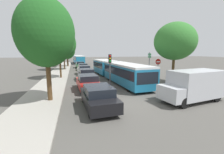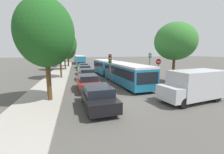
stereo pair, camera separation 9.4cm
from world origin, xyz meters
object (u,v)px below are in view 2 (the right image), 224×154
articulated_bus (115,69)px  no_entry_sign (158,67)px  queued_car_tan (83,67)px  tree_right_near (175,42)px  queued_car_black (98,97)px  white_van (194,85)px  tree_left_far (64,44)px  queued_car_green (81,65)px  tree_left_mid (59,43)px  tree_left_distant (68,50)px  queued_car_red (88,82)px  tree_left_near (45,33)px  city_bus_rear (79,59)px  traffic_light (110,63)px  queued_car_white (84,70)px  direction_sign_post (150,60)px  queued_car_graphite (87,74)px

articulated_bus → no_entry_sign: size_ratio=5.71×
queued_car_tan → tree_right_near: tree_right_near is taller
queued_car_black → queued_car_tan: bearing=-4.5°
articulated_bus → white_van: articulated_bus is taller
no_entry_sign → tree_left_far: size_ratio=0.34×
queued_car_green → tree_left_mid: 14.60m
articulated_bus → queued_car_tan: (-3.64, 10.98, -0.67)m
tree_left_distant → queued_car_red: bearing=-83.6°
tree_left_near → queued_car_tan: bearing=79.5°
city_bus_rear → queued_car_green: size_ratio=2.81×
articulated_bus → city_bus_rear: size_ratio=1.37×
white_van → tree_left_distant: (-10.12, 30.10, 2.78)m
no_entry_sign → tree_left_near: (-11.82, -4.93, 3.06)m
traffic_light → tree_left_near: (-5.58, -4.27, 2.44)m
queued_car_white → tree_left_near: tree_left_near is taller
direction_sign_post → tree_left_far: size_ratio=0.44×
city_bus_rear → direction_sign_post: size_ratio=3.27×
queued_car_red → queued_car_green: bearing=-4.2°
tree_left_far → queued_car_black: bearing=-81.5°
white_van → no_entry_sign: no_entry_sign is taller
queued_car_tan → white_van: size_ratio=0.77×
city_bus_rear → white_van: city_bus_rear is taller
articulated_bus → tree_left_mid: size_ratio=2.36×
queued_car_black → queued_car_green: size_ratio=1.05×
white_van → tree_left_distant: tree_left_distant is taller
queued_car_black → tree_left_mid: size_ratio=0.64×
articulated_bus → tree_left_distant: bearing=-166.1°
articulated_bus → tree_right_near: 7.92m
tree_left_far → city_bus_rear: bearing=79.3°
queued_car_black → white_van: white_van is taller
direction_sign_post → tree_left_near: (-12.39, -8.24, 2.38)m
tree_left_near → tree_right_near: bearing=16.9°
articulated_bus → queued_car_red: (-4.09, -4.86, -0.61)m
queued_car_black → tree_left_near: 5.73m
direction_sign_post → no_entry_sign: bearing=93.1°
white_van → tree_left_mid: tree_left_mid is taller
no_entry_sign → tree_right_near: tree_right_near is taller
queued_car_red → tree_left_mid: bearing=18.9°
queued_car_tan → white_van: (6.92, -21.16, 0.54)m
queued_car_black → tree_left_far: 23.16m
tree_left_near → tree_left_distant: size_ratio=1.19×
traffic_light → no_entry_sign: bearing=106.0°
queued_car_graphite → no_entry_sign: bearing=-114.2°
tree_left_distant → queued_car_green: bearing=-53.6°
queued_car_black → tree_left_distant: 30.11m
tree_left_distant → white_van: bearing=-71.4°
articulated_bus → queued_car_red: articulated_bus is taller
city_bus_rear → queued_car_graphite: bearing=176.0°
queued_car_green → tree_right_near: 22.57m
queued_car_tan → queued_car_graphite: bearing=175.2°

